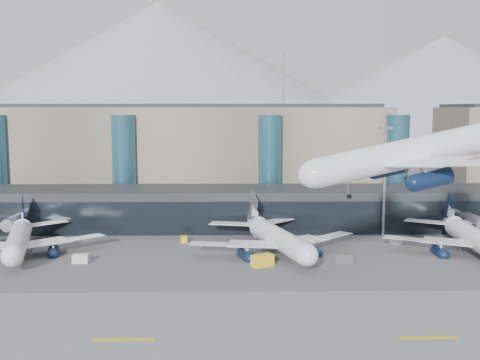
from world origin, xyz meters
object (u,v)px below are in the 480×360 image
Objects in this scene: jet_parked_mid at (273,230)px; veh_d at (473,243)px; jet_parked_right at (469,229)px; lightmast_mid at (385,175)px; veh_a at (81,259)px; hero_jet at (427,143)px; veh_h at (262,260)px; jet_parked_left at (19,232)px; veh_b at (184,239)px; veh_g at (395,240)px; veh_c at (344,258)px.

jet_parked_mid is 15.64× the size of veh_d.
lightmast_mid is at bearing 44.58° from jet_parked_right.
veh_a is (-79.05, -8.38, -3.73)m from jet_parked_right.
veh_h is (-21.66, 27.18, -23.87)m from hero_jet.
lightmast_mid reaches higher than veh_d.
jet_parked_right is at bearing -47.81° from lightmast_mid.
jet_parked_left is 52.59m from jet_parked_mid.
hero_jet reaches higher than jet_parked_left.
jet_parked_mid is 41.06m from jet_parked_right.
lightmast_mid reaches higher than jet_parked_left.
veh_d reaches higher than veh_b.
jet_parked_right is 12.36× the size of veh_a.
veh_g is at bearing 12.97° from veh_a.
veh_h is at bearing -97.19° from veh_g.
lightmast_mid is at bearing -91.66° from veh_b.
jet_parked_right reaches higher than veh_d.
jet_parked_mid reaches higher than veh_h.
veh_b is at bearing 139.92° from veh_d.
veh_a is at bearing -115.19° from veh_g.
lightmast_mid is 81.74m from jet_parked_left.
jet_parked_left is 66.47m from veh_c.
hero_jet is at bearing -98.67° from lightmast_mid.
veh_c is 33.39m from veh_d.
veh_a is at bearing 123.88° from veh_b.
veh_d is at bearing -9.73° from veh_h.
hero_jet is 0.97× the size of jet_parked_right.
jet_parked_right is at bearing 28.65° from veh_c.
veh_g is at bearing -91.96° from jet_parked_mid.
jet_parked_right is 10.98× the size of veh_c.
jet_parked_left is 0.95× the size of jet_parked_mid.
veh_a is at bearing -159.85° from lightmast_mid.
lightmast_mid is 31.52m from veh_c.
veh_b is at bearing -89.24° from jet_parked_left.
veh_g is (27.64, 7.08, -3.89)m from jet_parked_mid.
veh_c is (32.49, -18.58, 0.27)m from veh_b.
veh_d is at bearing -103.97° from veh_b.
jet_parked_right is 45.53m from veh_h.
hero_jet is 12.03× the size of veh_a.
hero_jet is 42.16m from veh_h.
hero_jet reaches higher than jet_parked_right.
veh_g is at bearing 58.61° from veh_c.
hero_jet is at bearing 152.42° from jet_parked_right.
veh_d is 16.27m from veh_g.
veh_a is (14.60, -8.28, -3.58)m from jet_parked_left.
jet_parked_right reaches higher than veh_g.
hero_jet is 52.45m from veh_g.
hero_jet is 47.50m from jet_parked_mid.
veh_h is (-16.01, -2.05, 0.16)m from veh_c.
hero_jet reaches higher than veh_a.
lightmast_mid is at bearing 13.75° from veh_h.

